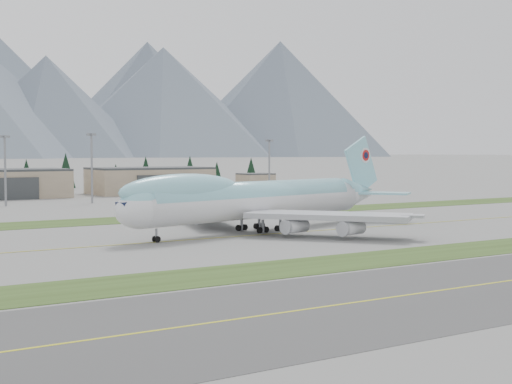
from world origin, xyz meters
TOP-DOWN VIEW (x-y plane):
  - ground at (0.00, 0.00)m, footprint 7000.00×7000.00m
  - grass_strip_near at (0.00, -38.00)m, footprint 400.00×14.00m
  - grass_strip_far at (0.00, 45.00)m, footprint 400.00×18.00m
  - asphalt_taxiway at (0.00, -62.00)m, footprint 400.00×32.00m
  - taxiway_line_main at (0.00, 0.00)m, footprint 400.00×0.40m
  - taxiway_line_near at (0.00, -62.00)m, footprint 400.00×0.40m
  - boeing_747_freighter at (8.34, 6.14)m, footprint 80.47×67.42m
  - hangar_right at (45.00, 149.90)m, footprint 48.00×26.60m
  - control_shed at (95.00, 148.00)m, footprint 14.00×12.00m
  - service_vehicle_b at (30.77, 115.42)m, footprint 4.06×1.94m
  - service_vehicle_c at (62.20, 140.00)m, footprint 2.71×4.32m

SIDE VIEW (x-z plane):
  - ground at x=0.00m, z-range 0.00..0.00m
  - grass_strip_near at x=0.00m, z-range -0.04..0.04m
  - grass_strip_far at x=0.00m, z-range -0.04..0.04m
  - asphalt_taxiway at x=0.00m, z-range -0.02..0.02m
  - taxiway_line_main at x=0.00m, z-range -0.01..0.01m
  - taxiway_line_near at x=0.00m, z-range -0.01..0.01m
  - service_vehicle_b at x=30.77m, z-range -0.64..0.64m
  - service_vehicle_c at x=62.20m, z-range -0.58..0.58m
  - control_shed at x=95.00m, z-range 0.00..7.60m
  - hangar_right at x=45.00m, z-range -0.01..10.79m
  - boeing_747_freighter at x=8.34m, z-range -3.60..17.54m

